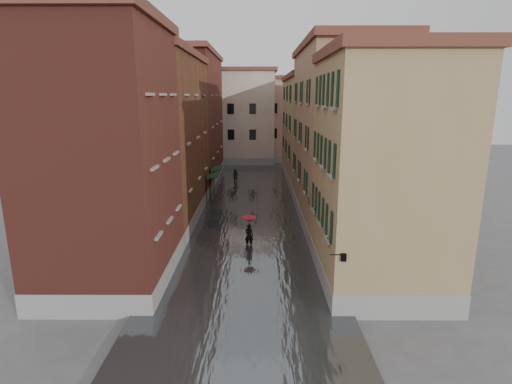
{
  "coord_description": "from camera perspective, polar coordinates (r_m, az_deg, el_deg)",
  "views": [
    {
      "loc": [
        0.66,
        -21.95,
        9.71
      ],
      "look_at": [
        0.56,
        5.85,
        3.0
      ],
      "focal_mm": 28.0,
      "sensor_mm": 36.0,
      "label": 1
    }
  ],
  "objects": [
    {
      "name": "building_right_mid",
      "position": [
        31.76,
        11.82,
        7.48
      ],
      "size": [
        6.0,
        14.0,
        13.0
      ],
      "primitive_type": "cube",
      "color": "#95765A",
      "rests_on": "ground"
    },
    {
      "name": "floodwater",
      "position": [
        36.26,
        -0.84,
        -1.8
      ],
      "size": [
        10.0,
        60.0,
        0.2
      ],
      "primitive_type": "cube",
      "color": "#454A4D",
      "rests_on": "ground"
    },
    {
      "name": "wall_lantern",
      "position": [
        17.69,
        12.32,
        -9.03
      ],
      "size": [
        0.71,
        0.22,
        0.35
      ],
      "color": "black",
      "rests_on": "ground"
    },
    {
      "name": "ground",
      "position": [
        24.01,
        -1.41,
        -10.29
      ],
      "size": [
        120.0,
        120.0,
        0.0
      ],
      "primitive_type": "plane",
      "color": "#555557",
      "rests_on": "ground"
    },
    {
      "name": "building_left_mid",
      "position": [
        32.07,
        -13.72,
        6.99
      ],
      "size": [
        6.0,
        14.0,
        12.5
      ],
      "primitive_type": "cube",
      "color": "brown",
      "rests_on": "ground"
    },
    {
      "name": "awning_far",
      "position": [
        40.57,
        -5.67,
        3.22
      ],
      "size": [
        1.09,
        2.91,
        2.8
      ],
      "color": "black",
      "rests_on": "ground"
    },
    {
      "name": "building_left_far",
      "position": [
        46.67,
        -9.39,
        10.07
      ],
      "size": [
        6.0,
        16.0,
        14.0
      ],
      "primitive_type": "cube",
      "color": "maroon",
      "rests_on": "ground"
    },
    {
      "name": "pedestrian_far",
      "position": [
        45.74,
        -2.92,
        2.32
      ],
      "size": [
        0.94,
        0.84,
        1.59
      ],
      "primitive_type": "imported",
      "rotation": [
        0.0,
        0.0,
        -0.36
      ],
      "color": "black",
      "rests_on": "ground"
    },
    {
      "name": "building_end_cream",
      "position": [
        60.15,
        -3.34,
        10.49
      ],
      "size": [
        12.0,
        9.0,
        13.0
      ],
      "primitive_type": "cube",
      "color": "beige",
      "rests_on": "ground"
    },
    {
      "name": "building_end_pink",
      "position": [
        62.29,
        5.2,
        10.1
      ],
      "size": [
        10.0,
        9.0,
        12.0
      ],
      "primitive_type": "cube",
      "color": "#AA7E77",
      "rests_on": "ground"
    },
    {
      "name": "building_left_near",
      "position": [
        21.61,
        -20.61,
        4.16
      ],
      "size": [
        6.0,
        8.0,
        13.0
      ],
      "primitive_type": "cube",
      "color": "maroon",
      "rests_on": "ground"
    },
    {
      "name": "pedestrian_main",
      "position": [
        26.1,
        -1.02,
        -5.24
      ],
      "size": [
        1.01,
        1.01,
        2.06
      ],
      "color": "black",
      "rests_on": "ground"
    },
    {
      "name": "building_right_near",
      "position": [
        21.31,
        17.53,
        2.22
      ],
      "size": [
        6.0,
        8.0,
        11.5
      ],
      "primitive_type": "cube",
      "color": "#95784C",
      "rests_on": "ground"
    },
    {
      "name": "window_planters",
      "position": [
        22.23,
        9.16,
        -2.8
      ],
      "size": [
        0.59,
        8.28,
        0.84
      ],
      "color": "#963631",
      "rests_on": "ground"
    },
    {
      "name": "building_right_far",
      "position": [
        46.56,
        8.12,
        8.56
      ],
      "size": [
        6.0,
        16.0,
        11.5
      ],
      "primitive_type": "cube",
      "color": "#95784C",
      "rests_on": "ground"
    },
    {
      "name": "awning_near",
      "position": [
        37.12,
        -6.22,
        2.23
      ],
      "size": [
        1.09,
        2.79,
        2.8
      ],
      "color": "black",
      "rests_on": "ground"
    }
  ]
}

